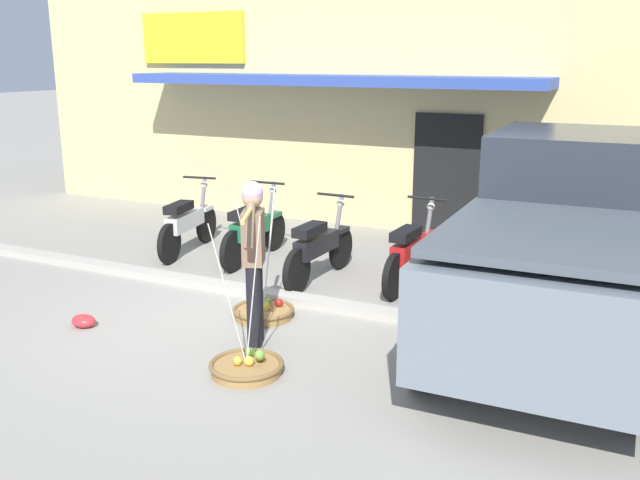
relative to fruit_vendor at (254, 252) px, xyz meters
name	(u,v)px	position (x,y,z in m)	size (l,w,h in m)	color
ground_plane	(247,318)	(-0.45, 0.55, -0.98)	(90.00, 90.00, 0.00)	gray
sidewalk_curb	(278,296)	(-0.45, 1.25, -0.93)	(20.00, 0.24, 0.10)	#AEA89C
fruit_vendor	(254,252)	(0.00, 0.00, 0.00)	(0.64, 1.35, 1.70)	black
fruit_basket_left_side	(247,366)	(0.30, -0.66, -0.90)	(0.70, 0.70, 1.45)	#9E7542
fruit_basket_right_side	(264,311)	(-0.30, 0.67, -0.90)	(0.70, 0.70, 1.45)	#9E7542
motorcycle_nearest_shop	(187,224)	(-2.70, 2.50, -0.52)	(0.55, 1.81, 1.09)	black
motorcycle_second_in_row	(253,230)	(-1.59, 2.58, -0.52)	(0.54, 1.82, 1.09)	black
motorcycle_third_in_row	(319,248)	(-0.33, 2.14, -0.52)	(0.54, 1.82, 1.09)	black
motorcycle_end_of_row	(412,252)	(0.84, 2.47, -0.52)	(0.54, 1.82, 1.09)	black
parked_truck	(567,244)	(2.80, 1.49, 0.06)	(2.23, 4.75, 2.10)	slate
storefront_building	(390,96)	(-1.48, 7.71, 1.13)	(13.00, 6.00, 4.20)	#DBC684
plastic_litter_bag	(83,321)	(-1.92, -0.46, -0.91)	(0.28, 0.22, 0.14)	red
wooden_crate	(451,281)	(1.38, 2.43, -0.82)	(0.44, 0.36, 0.32)	olive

